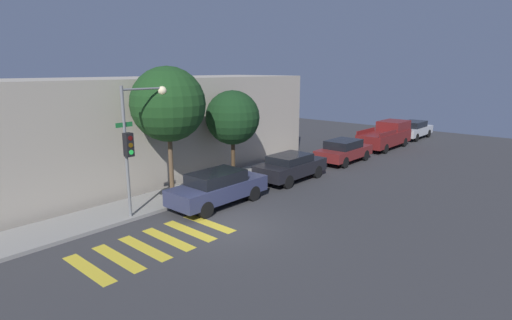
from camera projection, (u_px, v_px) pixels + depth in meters
name	position (u px, v px, depth m)	size (l,w,h in m)	color
ground_plane	(228.00, 227.00, 15.11)	(60.00, 60.00, 0.00)	#333335
sidewalk	(159.00, 201.00, 17.93)	(26.00, 2.38, 0.14)	gray
building_row	(103.00, 132.00, 20.30)	(26.00, 6.00, 5.39)	#A89E8E
crosswalk	(156.00, 243.00, 13.68)	(5.27, 2.60, 0.00)	gold
traffic_light_pole	(136.00, 133.00, 15.37)	(2.33, 0.56, 5.24)	slate
sedan_near_corner	(218.00, 187.00, 17.38)	(4.64, 1.76, 1.52)	#2D3351
sedan_middle	(291.00, 166.00, 21.27)	(4.31, 1.83, 1.42)	black
sedan_far_end	(344.00, 150.00, 25.42)	(4.38, 1.87, 1.46)	maroon
pickup_truck	(386.00, 135.00, 30.08)	(5.58, 1.96, 1.94)	maroon
sedan_tail_of_row	(414.00, 129.00, 34.18)	(4.62, 1.78, 1.50)	#B7BABF
tree_near_corner	(168.00, 104.00, 17.67)	(3.34, 3.34, 5.99)	brown
tree_midblock	(233.00, 118.00, 20.85)	(2.84, 2.84, 4.78)	#42301E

